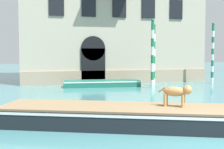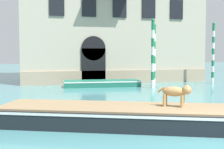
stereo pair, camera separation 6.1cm
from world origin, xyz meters
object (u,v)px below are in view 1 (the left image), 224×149
at_px(dog_on_deck, 177,92).
at_px(mooring_pole_1, 154,55).
at_px(mooring_pole_2, 213,53).
at_px(mooring_pole_0, 152,53).
at_px(boat_moored_near_palazzo, 102,83).
at_px(boat_foreground, 118,115).

bearing_deg(dog_on_deck, mooring_pole_1, 107.53).
bearing_deg(mooring_pole_2, mooring_pole_1, -175.09).
bearing_deg(mooring_pole_0, dog_on_deck, -107.56).
xyz_separation_m(boat_moored_near_palazzo, mooring_pole_0, (3.10, -1.83, 2.12)).
bearing_deg(boat_moored_near_palazzo, boat_foreground, -95.47).
bearing_deg(dog_on_deck, mooring_pole_2, 89.53).
relative_size(dog_on_deck, boat_moored_near_palazzo, 0.17).
distance_m(boat_foreground, boat_moored_near_palazzo, 11.74).
xyz_separation_m(boat_foreground, mooring_pole_1, (5.74, 11.03, 1.91)).
distance_m(dog_on_deck, boat_moored_near_palazzo, 12.19).
bearing_deg(mooring_pole_1, boat_foreground, -117.48).
distance_m(boat_moored_near_palazzo, mooring_pole_1, 4.27).
height_order(boat_foreground, mooring_pole_2, mooring_pole_2).
distance_m(dog_on_deck, mooring_pole_1, 12.31).
bearing_deg(mooring_pole_2, mooring_pole_0, -162.90).
distance_m(boat_moored_near_palazzo, mooring_pole_0, 4.18).
bearing_deg(dog_on_deck, boat_foreground, -161.68).
height_order(boat_moored_near_palazzo, mooring_pole_1, mooring_pole_1).
bearing_deg(dog_on_deck, boat_moored_near_palazzo, 125.23).
relative_size(boat_foreground, boat_moored_near_palazzo, 1.53).
distance_m(mooring_pole_1, mooring_pole_2, 5.05).
bearing_deg(boat_foreground, dog_on_deck, 4.70).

